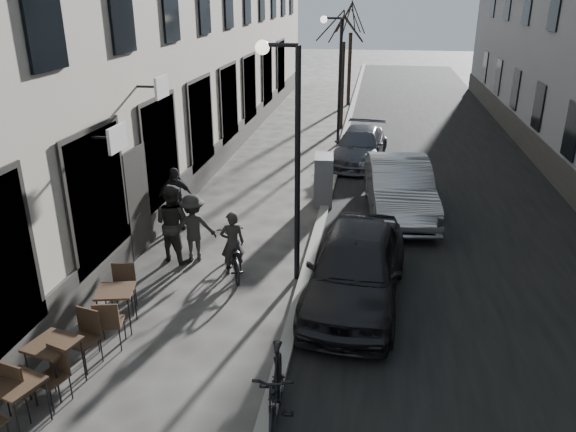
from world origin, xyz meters
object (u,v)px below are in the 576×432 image
(bicycle, at_px, (233,255))
(moped, at_px, (276,392))
(pedestrian_mid, at_px, (193,228))
(utility_cabinet, at_px, (324,180))
(pedestrian_near, at_px, (173,223))
(car_mid, at_px, (399,188))
(tree_far, at_px, (351,18))
(car_near, at_px, (356,267))
(bistro_set_a, at_px, (20,400))
(streetlamp_near, at_px, (289,139))
(bistro_set_c, at_px, (117,305))
(streetlamp_far, at_px, (336,67))
(bistro_set_b, at_px, (55,361))
(car_far, at_px, (360,146))
(tree_near, at_px, (344,23))
(pedestrian_far, at_px, (175,199))

(bicycle, height_order, moped, moped)
(pedestrian_mid, bearing_deg, utility_cabinet, -138.72)
(pedestrian_near, relative_size, car_mid, 0.39)
(tree_far, height_order, car_near, tree_far)
(bistro_set_a, bearing_deg, streetlamp_near, 76.66)
(tree_far, height_order, utility_cabinet, tree_far)
(bistro_set_c, distance_m, bicycle, 2.98)
(utility_cabinet, height_order, moped, utility_cabinet)
(streetlamp_near, height_order, tree_far, tree_far)
(car_near, bearing_deg, bicycle, 168.19)
(car_near, distance_m, car_mid, 5.26)
(tree_far, bearing_deg, bicycle, -93.69)
(car_mid, bearing_deg, tree_far, 92.38)
(streetlamp_far, height_order, bistro_set_b, streetlamp_far)
(streetlamp_near, distance_m, bistro_set_c, 4.65)
(car_near, xyz_separation_m, car_mid, (0.98, 5.17, 0.01))
(bistro_set_b, bearing_deg, car_far, 85.81)
(pedestrian_mid, xyz_separation_m, car_mid, (4.83, 3.80, -0.03))
(tree_near, distance_m, car_far, 6.98)
(tree_far, bearing_deg, car_far, -84.58)
(streetlamp_far, bearing_deg, pedestrian_far, -109.44)
(bicycle, xyz_separation_m, moped, (1.80, -4.60, 0.14))
(tree_far, distance_m, moped, 25.90)
(tree_far, height_order, pedestrian_far, tree_far)
(streetlamp_far, bearing_deg, tree_far, 89.54)
(streetlamp_near, xyz_separation_m, utility_cabinet, (0.27, 4.86, -2.42))
(streetlamp_far, xyz_separation_m, car_near, (1.49, -12.81, -2.38))
(pedestrian_near, height_order, pedestrian_mid, pedestrian_near)
(bistro_set_c, distance_m, car_near, 4.70)
(streetlamp_near, distance_m, pedestrian_mid, 3.37)
(tree_far, distance_m, car_near, 22.19)
(bistro_set_b, distance_m, car_near, 5.75)
(car_near, bearing_deg, pedestrian_mid, 165.17)
(pedestrian_far, xyz_separation_m, car_far, (4.60, 7.12, -0.23))
(pedestrian_near, relative_size, pedestrian_mid, 1.15)
(tree_far, bearing_deg, moped, -88.99)
(bicycle, distance_m, car_far, 9.71)
(tree_near, bearing_deg, car_near, -84.86)
(streetlamp_near, relative_size, pedestrian_near, 2.72)
(bistro_set_c, bearing_deg, car_mid, 38.71)
(tree_near, xyz_separation_m, bistro_set_b, (-3.15, -19.29, -4.15))
(utility_cabinet, bearing_deg, pedestrian_far, -150.18)
(bicycle, relative_size, pedestrian_mid, 1.06)
(tree_far, bearing_deg, car_near, -86.27)
(moped, bearing_deg, tree_near, 85.63)
(bistro_set_b, relative_size, car_mid, 0.37)
(car_mid, bearing_deg, pedestrian_far, -166.47)
(tree_far, relative_size, moped, 2.87)
(car_mid, bearing_deg, bistro_set_b, -128.54)
(tree_near, height_order, pedestrian_mid, tree_near)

